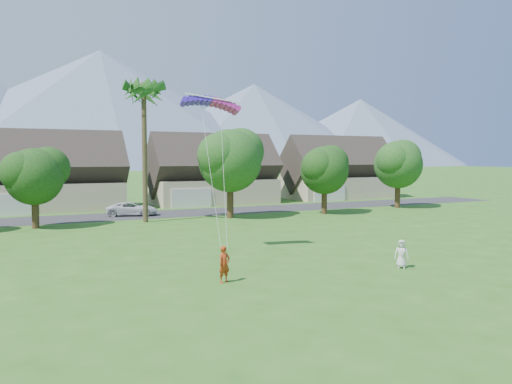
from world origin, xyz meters
TOP-DOWN VIEW (x-y plane):
  - ground at (0.00, 0.00)m, footprint 500.00×500.00m
  - street at (0.00, 34.00)m, footprint 90.00×7.00m
  - kite_flyer at (-3.83, 5.45)m, footprint 0.72×0.58m
  - watcher at (5.65, 4.22)m, footprint 0.86×0.83m
  - parked_car at (-2.02, 34.00)m, footprint 5.42×3.74m
  - mountain_ridge at (10.40, 260.00)m, footprint 540.00×240.00m
  - houses_row at (0.49, 42.99)m, footprint 72.75×8.19m
  - tree_row at (-1.14, 27.92)m, footprint 62.27×6.67m
  - fan_palm at (-2.00, 28.50)m, footprint 3.00×3.00m
  - parafoil_kite at (-1.83, 12.36)m, footprint 3.58×1.27m

SIDE VIEW (x-z plane):
  - ground at x=0.00m, z-range 0.00..0.00m
  - street at x=0.00m, z-range 0.00..0.01m
  - parked_car at x=-2.02m, z-range 0.00..1.38m
  - watcher at x=5.65m, z-range 0.00..1.49m
  - kite_flyer at x=-3.83m, z-range 0.00..1.71m
  - houses_row at x=0.49m, z-range -0.99..7.87m
  - tree_row at x=-1.14m, z-range 0.66..9.11m
  - parafoil_kite at x=-1.83m, z-range 8.84..9.34m
  - fan_palm at x=-2.00m, z-range 4.90..18.70m
  - mountain_ridge at x=10.40m, z-range -5.93..64.07m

